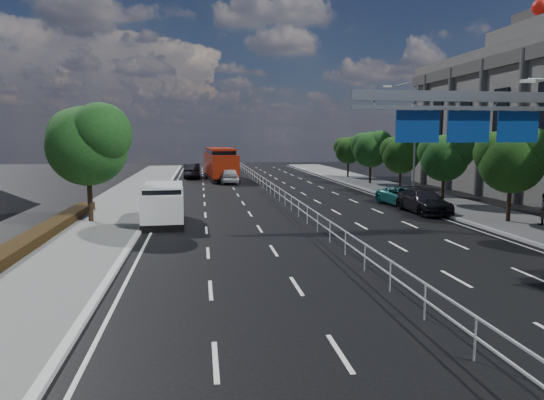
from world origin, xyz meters
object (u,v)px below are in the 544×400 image
object	(u,v)px
red_bus	(220,163)
parked_car_teal	(404,196)
near_car_dark	(192,171)
pedestrian_b	(543,209)
near_car_silver	(229,176)
white_minivan	(164,204)
parked_car_dark	(423,201)
overhead_gantry	(486,120)

from	to	relation	value
red_bus	parked_car_teal	size ratio (longest dim) A/B	2.48
near_car_dark	pedestrian_b	distance (m)	39.41
near_car_silver	red_bus	bearing A→B (deg)	-82.56
near_car_dark	pedestrian_b	size ratio (longest dim) A/B	3.00
white_minivan	near_car_dark	bearing A→B (deg)	86.04
red_bus	pedestrian_b	distance (m)	35.88
red_bus	parked_car_dark	distance (m)	28.91
red_bus	overhead_gantry	bearing A→B (deg)	-77.65
red_bus	parked_car_teal	xyz separation A→B (m)	(11.93, -23.31, -1.17)
white_minivan	near_car_silver	size ratio (longest dim) A/B	1.11
overhead_gantry	near_car_dark	bearing A→B (deg)	109.84
parked_car_dark	pedestrian_b	xyz separation A→B (m)	(4.04, -5.82, 0.25)
parked_car_dark	pedestrian_b	size ratio (longest dim) A/B	3.01
overhead_gantry	parked_car_teal	size ratio (longest dim) A/B	2.11
near_car_dark	pedestrian_b	bearing A→B (deg)	119.98
parked_car_dark	pedestrian_b	distance (m)	7.08
overhead_gantry	parked_car_dark	bearing A→B (deg)	80.11
red_bus	pedestrian_b	size ratio (longest dim) A/B	7.03
red_bus	parked_car_dark	bearing A→B (deg)	-69.65
near_car_silver	parked_car_teal	bearing A→B (deg)	120.56
parked_car_teal	red_bus	bearing A→B (deg)	109.71
near_car_dark	near_car_silver	bearing A→B (deg)	119.26
near_car_dark	parked_car_dark	size ratio (longest dim) A/B	1.00
overhead_gantry	white_minivan	bearing A→B (deg)	153.68
overhead_gantry	near_car_dark	size ratio (longest dim) A/B	1.99
overhead_gantry	parked_car_dark	world-z (taller)	overhead_gantry
overhead_gantry	red_bus	xyz separation A→B (m)	(-10.37, 35.26, -3.76)
near_car_silver	parked_car_teal	size ratio (longest dim) A/B	0.97
white_minivan	near_car_dark	distance (m)	30.35
overhead_gantry	parked_car_dark	distance (m)	10.30
pedestrian_b	near_car_silver	bearing A→B (deg)	-42.91
near_car_silver	near_car_dark	bearing A→B (deg)	-62.46
parked_car_teal	parked_car_dark	size ratio (longest dim) A/B	0.94
parked_car_dark	parked_car_teal	bearing A→B (deg)	88.90
near_car_dark	pedestrian_b	world-z (taller)	pedestrian_b
near_car_silver	pedestrian_b	bearing A→B (deg)	118.46
red_bus	near_car_silver	bearing A→B (deg)	-85.79
white_minivan	parked_car_teal	distance (m)	16.90
overhead_gantry	near_car_dark	xyz separation A→B (m)	(-13.56, 37.58, -4.76)
red_bus	parked_car_teal	world-z (taller)	red_bus
overhead_gantry	pedestrian_b	size ratio (longest dim) A/B	5.98
near_car_dark	pedestrian_b	xyz separation A→B (m)	(19.15, -34.45, 0.15)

